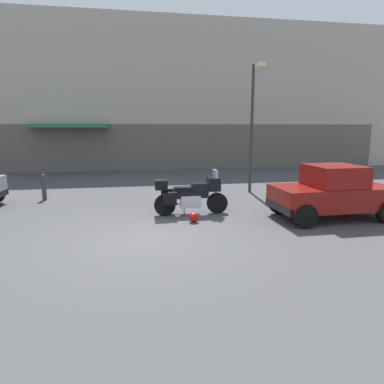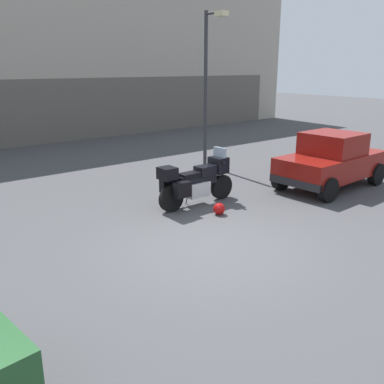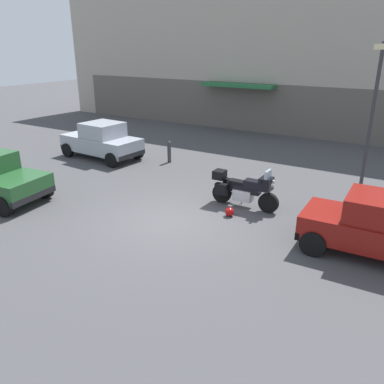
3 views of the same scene
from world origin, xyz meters
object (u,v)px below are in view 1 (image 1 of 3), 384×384
(streetlamp_curbside, at_px, (253,117))
(bollard_curbside, at_px, (44,186))
(helmet, at_px, (194,217))
(car_compact_side, at_px, (333,193))
(motorcycle, at_px, (190,194))

(streetlamp_curbside, bearing_deg, bollard_curbside, -179.70)
(bollard_curbside, bearing_deg, helmet, -38.31)
(car_compact_side, distance_m, streetlamp_curbside, 4.83)
(motorcycle, relative_size, helmet, 8.07)
(streetlamp_curbside, relative_size, bollard_curbside, 5.18)
(streetlamp_curbside, bearing_deg, car_compact_side, -76.83)
(helmet, distance_m, car_compact_side, 4.09)
(car_compact_side, bearing_deg, motorcycle, 162.54)
(motorcycle, distance_m, helmet, 1.01)
(motorcycle, height_order, helmet, motorcycle)
(streetlamp_curbside, height_order, bollard_curbside, streetlamp_curbside)
(motorcycle, bearing_deg, helmet, -92.56)
(car_compact_side, relative_size, bollard_curbside, 3.63)
(motorcycle, relative_size, streetlamp_curbside, 0.45)
(helmet, height_order, streetlamp_curbside, streetlamp_curbside)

